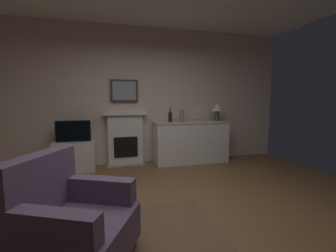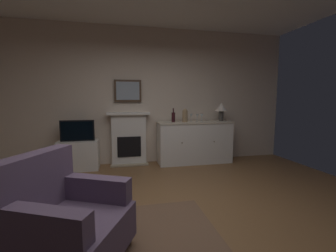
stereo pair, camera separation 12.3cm
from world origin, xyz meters
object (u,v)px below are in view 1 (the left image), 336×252
at_px(tv_cabinet, 75,156).
at_px(tv_set, 73,131).
at_px(sideboard_cabinet, 191,142).
at_px(wine_glass_right, 198,116).
at_px(wine_glass_center, 194,116).
at_px(framed_picture, 124,91).
at_px(wine_glass_left, 188,116).
at_px(vase_decorative, 182,115).
at_px(wine_bottle, 170,117).
at_px(armchair, 70,222).
at_px(fireplace_unit, 125,139).
at_px(table_lamp, 217,108).

bearing_deg(tv_cabinet, tv_set, -90.00).
xyz_separation_m(sideboard_cabinet, wine_glass_right, (0.14, -0.02, 0.57)).
distance_m(wine_glass_center, wine_glass_right, 0.11).
bearing_deg(wine_glass_center, framed_picture, 169.03).
distance_m(wine_glass_left, vase_decorative, 0.18).
distance_m(sideboard_cabinet, wine_glass_center, 0.57).
distance_m(wine_bottle, tv_set, 1.90).
height_order(framed_picture, wine_glass_left, framed_picture).
bearing_deg(wine_bottle, sideboard_cabinet, -0.54).
bearing_deg(wine_glass_center, sideboard_cabinet, 121.07).
bearing_deg(vase_decorative, armchair, -124.21).
distance_m(fireplace_unit, wine_bottle, 1.03).
bearing_deg(tv_set, armchair, -82.83).
distance_m(fireplace_unit, wine_glass_left, 1.40).
bearing_deg(vase_decorative, sideboard_cabinet, 11.97).
xyz_separation_m(framed_picture, wine_bottle, (0.91, -0.22, -0.54)).
bearing_deg(wine_glass_left, wine_bottle, -176.65).
bearing_deg(fireplace_unit, tv_set, -169.23).
bearing_deg(armchair, wine_glass_center, 51.97).
relative_size(wine_bottle, tv_cabinet, 0.39).
height_order(table_lamp, vase_decorative, table_lamp).
bearing_deg(wine_glass_right, sideboard_cabinet, 170.05).
xyz_separation_m(table_lamp, tv_cabinet, (-2.96, 0.02, -0.89)).
xyz_separation_m(sideboard_cabinet, table_lamp, (0.60, 0.00, 0.72)).
bearing_deg(wine_glass_center, fireplace_unit, 170.81).
height_order(wine_glass_left, tv_cabinet, wine_glass_left).
height_order(wine_glass_left, vase_decorative, vase_decorative).
xyz_separation_m(sideboard_cabinet, wine_bottle, (-0.47, 0.00, 0.55)).
bearing_deg(sideboard_cabinet, wine_glass_center, -58.93).
xyz_separation_m(wine_bottle, wine_glass_right, (0.61, -0.03, 0.01)).
bearing_deg(sideboard_cabinet, tv_cabinet, 179.64).
xyz_separation_m(wine_glass_right, vase_decorative, (-0.38, -0.03, 0.02)).
relative_size(fireplace_unit, wine_bottle, 3.79).
height_order(wine_bottle, tv_set, wine_bottle).
distance_m(fireplace_unit, vase_decorative, 1.27).
xyz_separation_m(fireplace_unit, armchair, (-0.64, -2.86, -0.17)).
distance_m(vase_decorative, armchair, 3.25).
bearing_deg(armchair, sideboard_cabinet, 52.94).
bearing_deg(tv_cabinet, fireplace_unit, 9.45).
relative_size(table_lamp, vase_decorative, 1.42).
xyz_separation_m(sideboard_cabinet, vase_decorative, (-0.24, -0.05, 0.58)).
height_order(wine_glass_center, tv_cabinet, wine_glass_center).
height_order(fireplace_unit, wine_glass_center, fireplace_unit).
distance_m(wine_glass_left, tv_cabinet, 2.40).
bearing_deg(sideboard_cabinet, table_lamp, 0.00).
distance_m(framed_picture, sideboard_cabinet, 1.78).
relative_size(vase_decorative, armchair, 0.27).
relative_size(framed_picture, armchair, 0.52).
xyz_separation_m(wine_glass_right, armchair, (-2.17, -2.66, -0.63)).
xyz_separation_m(framed_picture, wine_glass_right, (1.53, -0.25, -0.52)).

